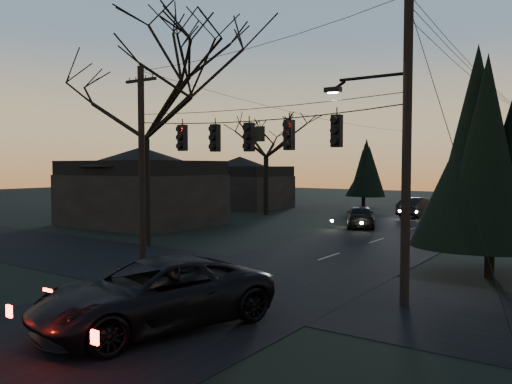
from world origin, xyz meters
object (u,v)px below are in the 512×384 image
Objects in this scene: utility_pole_far_l at (407,207)px; suv_near at (155,294)px; sedan_oncoming_b at (417,207)px; utility_pole_left at (143,263)px; bare_tree_left at (145,95)px; utility_pole_right at (404,305)px; evergreen_right at (492,162)px; sedan_oncoming_a at (360,216)px.

suv_near is (6.80, -41.81, 0.88)m from utility_pole_far_l.
suv_near is at bearing 99.92° from sedan_oncoming_b.
utility_pole_left is 36.00m from utility_pole_far_l.
bare_tree_left is at bearing 77.42° from sedan_oncoming_b.
bare_tree_left reaches higher than sedan_oncoming_b.
bare_tree_left reaches higher than utility_pole_left.
utility_pole_right reaches higher than suv_near.
utility_pole_far_l is at bearing -62.95° from sedan_oncoming_b.
utility_pole_right reaches higher than utility_pole_far_l.
evergreen_right reaches higher than sedan_oncoming_b.
suv_near is at bearing -118.32° from evergreen_right.
bare_tree_left is 15.48m from suv_near.
utility_pole_far_l is at bearing 113.02° from evergreen_right.
bare_tree_left is at bearing -96.02° from utility_pole_far_l.
sedan_oncoming_b is at bearing 72.75° from bare_tree_left.
sedan_oncoming_a is 0.94× the size of sedan_oncoming_b.
evergreen_right is 1.68× the size of sedan_oncoming_a.
sedan_oncoming_a is at bearing 116.82° from utility_pole_right.
suv_near is 32.70m from sedan_oncoming_b.
utility_pole_right is 1.25× the size of utility_pole_far_l.
utility_pole_right is 2.20× the size of sedan_oncoming_a.
utility_pole_right is at bearing 110.72° from sedan_oncoming_b.
utility_pole_far_l reaches higher than sedan_oncoming_b.
utility_pole_right is 11.50m from utility_pole_left.
bare_tree_left is 1.49× the size of evergreen_right.
sedan_oncoming_b is (-7.69, 26.75, 0.80)m from utility_pole_right.
sedan_oncoming_a is (2.80, -18.79, 0.77)m from utility_pole_far_l.
suv_near is at bearing -128.96° from utility_pole_right.
utility_pole_right reaches higher than utility_pole_left.
utility_pole_left is at bearing 86.57° from sedan_oncoming_b.
utility_pole_far_l reaches higher than sedan_oncoming_a.
utility_pole_far_l is (-11.50, 36.00, 0.00)m from utility_pole_right.
bare_tree_left is 16.75m from sedan_oncoming_a.
utility_pole_right is 1.31× the size of evergreen_right.
bare_tree_left reaches higher than evergreen_right.
suv_near reaches higher than sedan_oncoming_a.
sedan_oncoming_a is at bearing 88.64° from sedan_oncoming_b.
utility_pole_right is 1.58× the size of suv_near.
bare_tree_left is at bearing 40.68° from sedan_oncoming_a.
evergreen_right is at bearing 106.06° from sedan_oncoming_a.
utility_pole_left is at bearing -44.75° from bare_tree_left.
utility_pole_far_l is at bearing 83.98° from bare_tree_left.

